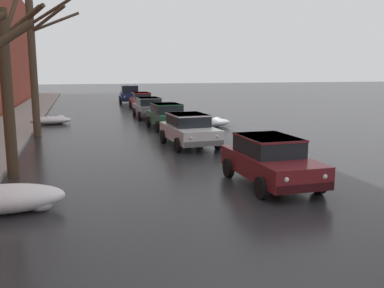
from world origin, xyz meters
name	(u,v)px	position (x,y,z in m)	size (l,w,h in m)	color
left_sidewalk_slab	(2,136)	(-6.27, 18.00, 0.07)	(2.85, 80.00, 0.15)	gray
snow_bank_near_corner_left	(52,120)	(-4.08, 22.79, 0.25)	(2.43, 1.20, 0.53)	white
snow_bank_along_left_kerb	(209,123)	(4.99, 18.97, 0.26)	(2.59, 1.13, 0.56)	white
snow_bank_mid_block_left	(4,199)	(-4.28, 5.75, 0.32)	(2.83, 1.20, 0.66)	white
bare_tree_second_along_sidewalk	(6,78)	(-4.57, 9.28, 3.10)	(3.26, 2.89, 6.39)	#423323
bare_tree_mid_block	(36,62)	(-4.41, 17.92, 3.73)	(2.54, 1.85, 6.70)	#4C3D2D
sedan_maroon_approaching_near_lane	(270,159)	(2.86, 6.37, 0.75)	(1.95, 3.92, 1.42)	maroon
sedan_white_parked_kerbside_close	(189,129)	(2.21, 13.19, 0.75)	(2.12, 4.00, 1.42)	silver
sedan_green_parked_kerbside_mid	(167,115)	(2.46, 19.04, 0.75)	(2.04, 4.14, 1.42)	#1E5633
sedan_grey_parked_far_down_block	(149,107)	(2.34, 24.70, 0.75)	(1.93, 4.43, 1.42)	slate
sedan_red_queued_behind_truck	(141,100)	(2.86, 31.83, 0.75)	(1.85, 4.25, 1.42)	red
suv_darkblue_at_far_intersection	(129,93)	(2.60, 38.19, 0.99)	(2.27, 4.79, 1.82)	navy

